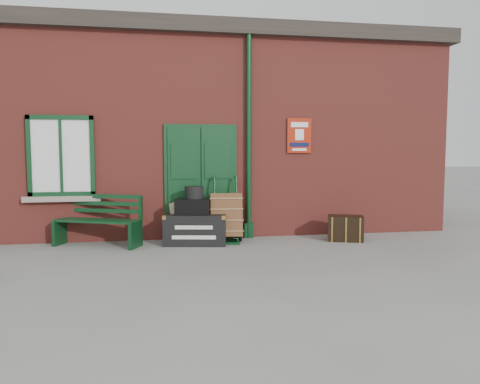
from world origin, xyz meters
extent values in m
plane|color=gray|center=(0.00, 0.00, 0.00)|extent=(80.00, 80.00, 0.00)
cube|color=#93392F|center=(0.00, 3.50, 2.00)|extent=(10.00, 4.00, 4.00)
cube|color=#38302B|center=(0.00, 3.50, 4.15)|extent=(10.30, 4.30, 0.30)
cube|color=#0E3419|center=(-0.30, 1.46, 1.10)|extent=(1.42, 0.12, 2.32)
cube|color=white|center=(-2.90, 1.45, 1.65)|extent=(1.20, 0.08, 1.50)
cylinder|color=#0D3519|center=(0.65, 1.42, 2.00)|extent=(0.10, 0.10, 4.00)
cube|color=#A0200B|center=(1.70, 1.47, 2.05)|extent=(0.50, 0.03, 0.70)
cube|color=#0E3419|center=(-2.24, 1.08, 0.47)|extent=(1.61, 0.99, 0.04)
cube|color=#0E3419|center=(-2.15, 1.29, 0.76)|extent=(1.47, 0.64, 0.42)
cube|color=#0D3519|center=(-2.93, 1.37, 0.24)|extent=(0.24, 0.46, 0.47)
cube|color=#0D3519|center=(-1.54, 0.79, 0.24)|extent=(0.24, 0.46, 0.47)
cube|color=black|center=(-0.45, 0.97, 0.28)|extent=(1.23, 0.83, 0.57)
cube|color=black|center=(-0.50, 0.97, 0.71)|extent=(0.70, 0.56, 0.28)
cylinder|color=black|center=(-0.47, 1.00, 0.97)|extent=(0.40, 0.40, 0.23)
cube|color=tan|center=(-0.69, 1.25, 0.40)|extent=(0.51, 0.63, 0.79)
cube|color=tan|center=(-0.51, 1.25, 0.34)|extent=(0.53, 0.60, 0.69)
cube|color=#0D3519|center=(0.13, 0.92, 0.02)|extent=(0.50, 0.38, 0.05)
cylinder|color=#0D3519|center=(-0.07, 1.11, 0.62)|extent=(0.06, 0.34, 1.22)
cylinder|color=#0D3519|center=(0.35, 1.08, 0.62)|extent=(0.06, 0.34, 1.22)
cylinder|color=black|center=(-0.13, 1.13, 0.12)|extent=(0.07, 0.23, 0.23)
cylinder|color=black|center=(0.42, 1.09, 0.12)|extent=(0.07, 0.23, 0.23)
cube|color=brown|center=(0.14, 1.08, 0.50)|extent=(0.64, 0.69, 0.90)
cube|color=black|center=(2.45, 0.81, 0.24)|extent=(0.78, 0.64, 0.48)
camera|label=1|loc=(-1.12, -7.70, 1.74)|focal=35.00mm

